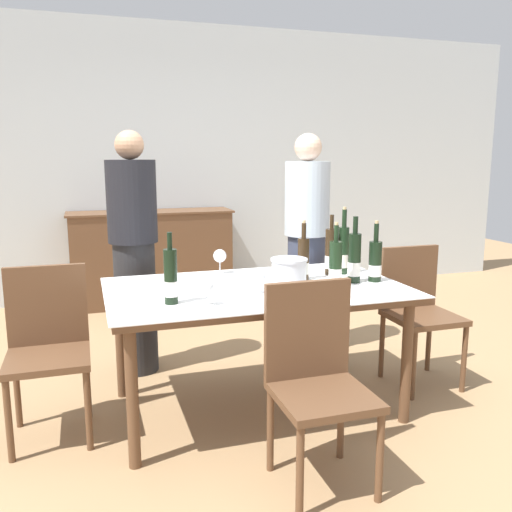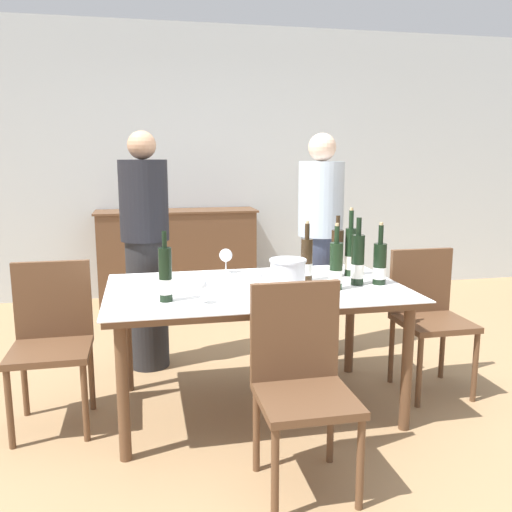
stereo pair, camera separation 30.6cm
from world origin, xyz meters
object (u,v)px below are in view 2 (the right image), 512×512
at_px(wine_bottle_3, 380,264).
at_px(person_guest_left, 320,246).
at_px(dining_table, 256,298).
at_px(chair_right_end, 428,309).
at_px(wine_bottle_6, 307,260).
at_px(person_host, 146,252).
at_px(sideboard_cabinet, 178,256).
at_px(chair_left_end, 52,333).
at_px(wine_glass_1, 200,286).
at_px(ice_bucket, 288,274).
at_px(wine_glass_0, 256,277).
at_px(wine_bottle_0, 166,276).
at_px(wine_bottle_4, 358,261).
at_px(wine_bottle_1, 336,267).
at_px(chair_near_front, 301,373).
at_px(wine_glass_2, 226,256).
at_px(wine_bottle_5, 337,255).
at_px(wine_bottle_2, 350,252).

distance_m(wine_bottle_3, person_guest_left, 0.89).
bearing_deg(dining_table, chair_right_end, 4.15).
relative_size(wine_bottle_6, person_host, 0.22).
distance_m(sideboard_cabinet, chair_left_end, 2.62).
height_order(wine_glass_1, chair_right_end, chair_right_end).
xyz_separation_m(ice_bucket, chair_right_end, (0.98, 0.20, -0.32)).
xyz_separation_m(dining_table, wine_glass_0, (-0.03, -0.15, 0.16)).
relative_size(wine_bottle_0, wine_bottle_4, 0.93).
xyz_separation_m(wine_bottle_0, wine_bottle_3, (1.24, 0.13, -0.01)).
bearing_deg(wine_bottle_6, chair_left_end, -179.82).
bearing_deg(person_host, person_guest_left, -0.08).
height_order(wine_bottle_1, chair_near_front, wine_bottle_1).
relative_size(wine_glass_1, wine_glass_2, 0.84).
xyz_separation_m(wine_bottle_3, chair_right_end, (0.42, 0.16, -0.34)).
relative_size(wine_bottle_0, wine_bottle_3, 1.01).
height_order(wine_bottle_3, wine_glass_2, wine_bottle_3).
xyz_separation_m(wine_glass_0, wine_glass_2, (-0.08, 0.55, 0.02)).
relative_size(wine_bottle_0, wine_bottle_5, 0.97).
relative_size(wine_bottle_4, person_host, 0.24).
bearing_deg(wine_bottle_5, dining_table, -162.84).
bearing_deg(wine_glass_2, wine_bottle_5, -19.74).
bearing_deg(chair_left_end, dining_table, -4.29).
xyz_separation_m(wine_bottle_4, wine_glass_0, (-0.62, -0.08, -0.05)).
distance_m(wine_bottle_6, wine_glass_1, 0.78).
xyz_separation_m(wine_bottle_4, wine_bottle_6, (-0.26, 0.16, -0.02)).
bearing_deg(person_host, wine_bottle_1, -42.85).
distance_m(sideboard_cabinet, person_host, 1.82).
bearing_deg(wine_glass_0, wine_glass_2, 98.15).
xyz_separation_m(wine_bottle_6, wine_glass_2, (-0.44, 0.32, -0.01)).
height_order(wine_bottle_3, chair_near_front, wine_bottle_3).
distance_m(ice_bucket, chair_near_front, 0.71).
bearing_deg(wine_glass_1, chair_near_front, -47.74).
relative_size(wine_bottle_2, wine_bottle_5, 1.12).
bearing_deg(chair_left_end, person_guest_left, 22.01).
height_order(dining_table, wine_bottle_2, wine_bottle_2).
height_order(wine_glass_2, chair_near_front, chair_near_front).
bearing_deg(person_host, wine_glass_1, -76.73).
bearing_deg(chair_near_front, wine_bottle_5, 61.22).
bearing_deg(wine_bottle_4, ice_bucket, -173.66).
xyz_separation_m(ice_bucket, wine_bottle_5, (0.39, 0.28, 0.04)).
xyz_separation_m(wine_bottle_5, person_guest_left, (0.10, 0.64, -0.06)).
height_order(wine_bottle_1, wine_glass_2, wine_bottle_1).
relative_size(wine_glass_0, chair_left_end, 0.15).
relative_size(sideboard_cabinet, chair_near_front, 1.76).
distance_m(wine_bottle_5, wine_glass_0, 0.66).
relative_size(wine_bottle_1, chair_right_end, 0.42).
bearing_deg(wine_bottle_5, chair_right_end, -8.43).
bearing_deg(wine_glass_1, sideboard_cabinet, 88.71).
xyz_separation_m(wine_glass_2, chair_left_end, (-1.03, -0.32, -0.33)).
distance_m(wine_bottle_1, chair_near_front, 0.78).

